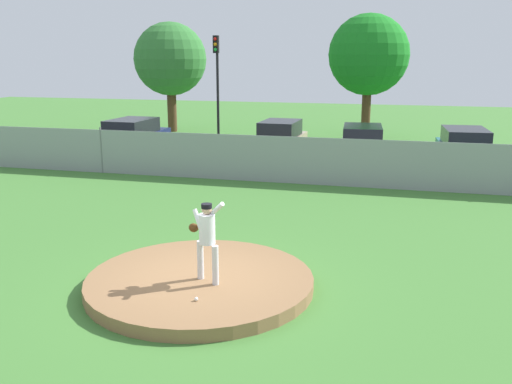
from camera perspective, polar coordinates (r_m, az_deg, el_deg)
name	(u,v)px	position (r m, az deg, el deg)	size (l,w,h in m)	color
ground_plane	(268,211)	(17.22, 1.19, -1.98)	(80.00, 80.00, 0.00)	#427A33
asphalt_strip	(311,162)	(25.36, 5.65, 3.07)	(44.00, 7.00, 0.01)	#2B2B2D
pitchers_mound	(200,282)	(11.73, -5.69, -9.06)	(4.65, 4.65, 0.26)	olive
pitcher_youth	(207,234)	(11.07, -5.02, -4.26)	(0.80, 0.34, 1.69)	silver
baseball	(196,299)	(10.57, -6.08, -10.74)	(0.07, 0.07, 0.07)	white
chainlink_fence	(293,160)	(20.84, 3.75, 3.23)	(39.33, 0.07, 1.85)	gray
parked_car_navy	(132,137)	(27.85, -12.45, 5.44)	(2.10, 4.75, 1.68)	#161E4C
parked_car_champagne	(280,141)	(25.78, 2.45, 5.16)	(1.88, 4.26, 1.76)	tan
parked_car_white	(362,147)	(24.64, 10.69, 4.52)	(2.07, 4.61, 1.73)	silver
parked_car_teal	(464,151)	(24.72, 20.33, 3.95)	(2.06, 4.67, 1.74)	#146066
traffic_cone_orange	(241,153)	(26.14, -1.48, 4.02)	(0.40, 0.40, 0.55)	orange
traffic_light_near	(217,71)	(30.62, -3.98, 12.10)	(0.28, 0.46, 5.66)	black
tree_leaning_west	(170,59)	(35.58, -8.69, 13.14)	(4.41, 4.41, 6.63)	#4C331E
tree_broad_left	(369,55)	(32.63, 11.34, 13.45)	(4.47, 4.47, 6.91)	#4C331E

